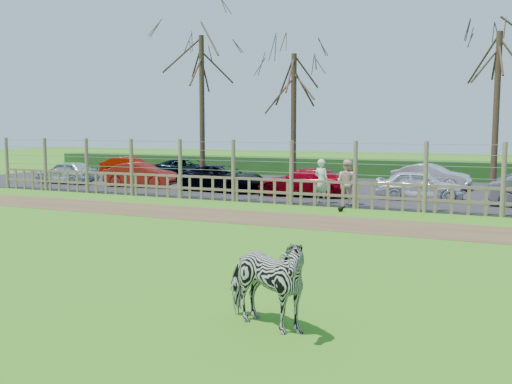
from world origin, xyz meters
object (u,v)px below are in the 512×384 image
at_px(crow, 341,209).
at_px(car_7, 130,167).
at_px(tree_left, 202,74).
at_px(tree_right, 498,74).
at_px(car_8, 190,169).
at_px(car_11, 431,177).
at_px(car_2, 222,178).
at_px(car_0, 67,172).
at_px(car_3, 304,182).
at_px(car_4, 420,185).
at_px(visitor_a, 321,181).
at_px(car_1, 141,175).
at_px(zebra, 264,282).
at_px(visitor_b, 347,182).
at_px(tree_mid, 294,88).

bearing_deg(crow, car_7, 150.68).
xyz_separation_m(tree_left, tree_right, (13.50, 1.50, -0.37)).
height_order(car_8, car_11, same).
height_order(car_2, car_8, same).
relative_size(car_0, car_3, 0.85).
xyz_separation_m(tree_left, car_0, (-7.41, -1.58, -4.98)).
distance_m(car_2, car_7, 10.13).
xyz_separation_m(car_4, car_11, (-0.16, 4.49, 0.00)).
bearing_deg(visitor_a, tree_right, -119.25).
bearing_deg(car_1, crow, -117.20).
bearing_deg(car_8, crow, -132.30).
distance_m(crow, car_0, 16.65).
bearing_deg(car_4, zebra, 175.74).
distance_m(tree_right, car_3, 9.35).
bearing_deg(tree_left, car_0, -167.98).
xyz_separation_m(visitor_b, car_3, (-2.48, 2.15, -0.26)).
distance_m(car_3, car_11, 6.93).
distance_m(visitor_b, car_7, 17.13).
xyz_separation_m(tree_right, car_3, (-7.46, -3.27, -4.60)).
relative_size(tree_left, tree_right, 1.07).
bearing_deg(crow, car_11, 77.88).
xyz_separation_m(tree_left, car_2, (1.91, -1.50, -4.98)).
xyz_separation_m(tree_mid, car_8, (-7.11, 2.15, -4.23)).
bearing_deg(visitor_a, car_3, -35.64).
relative_size(tree_mid, car_7, 1.87).
xyz_separation_m(car_0, car_2, (9.32, 0.08, 0.00)).
distance_m(tree_mid, visitor_a, 6.93).
relative_size(tree_mid, car_2, 1.58).
bearing_deg(car_2, car_8, 50.78).
relative_size(visitor_a, car_2, 0.40).
height_order(tree_mid, car_7, tree_mid).
relative_size(car_1, car_11, 1.00).
xyz_separation_m(tree_left, tree_mid, (4.50, 1.00, -0.75)).
height_order(tree_left, visitor_b, tree_left).
height_order(tree_right, car_4, tree_right).
bearing_deg(car_4, tree_right, -50.79).
distance_m(car_8, car_11, 13.28).
height_order(tree_right, car_7, tree_right).
bearing_deg(crow, visitor_a, 127.20).
relative_size(tree_mid, zebra, 4.11).
xyz_separation_m(car_1, car_3, (8.78, -0.33, 0.00)).
distance_m(zebra, car_11, 20.93).
distance_m(car_0, car_1, 4.68).
relative_size(visitor_a, car_11, 0.47).
xyz_separation_m(tree_mid, zebra, (6.56, -18.54, -4.17)).
bearing_deg(car_2, car_4, -80.87).
xyz_separation_m(car_3, car_11, (4.63, 5.16, 0.00)).
bearing_deg(car_11, zebra, -171.74).
bearing_deg(car_3, tree_left, -110.75).
bearing_deg(tree_mid, tree_left, -167.47).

